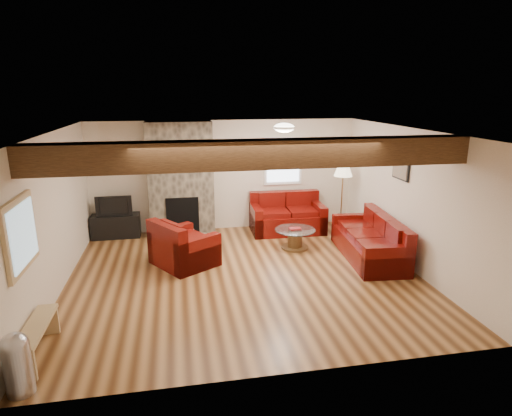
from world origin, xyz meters
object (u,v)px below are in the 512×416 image
(armchair_red, at_px, (184,242))
(television, at_px, (114,205))
(tv_cabinet, at_px, (116,226))
(sofa_three, at_px, (369,238))
(coffee_table, at_px, (295,239))
(loveseat, at_px, (287,213))
(floor_lamp, at_px, (343,174))

(armchair_red, bearing_deg, television, 5.38)
(television, bearing_deg, tv_cabinet, 0.00)
(armchair_red, bearing_deg, sofa_three, -128.39)
(coffee_table, bearing_deg, loveseat, 83.76)
(television, bearing_deg, floor_lamp, -6.33)
(loveseat, xyz_separation_m, tv_cabinet, (-3.80, 0.30, -0.18))
(television, height_order, floor_lamp, floor_lamp)
(armchair_red, bearing_deg, tv_cabinet, 5.38)
(armchair_red, height_order, coffee_table, armchair_red)
(loveseat, height_order, armchair_red, loveseat)
(floor_lamp, bearing_deg, armchair_red, -160.41)
(coffee_table, xyz_separation_m, television, (-3.68, 1.39, 0.53))
(sofa_three, bearing_deg, loveseat, -143.34)
(sofa_three, height_order, floor_lamp, floor_lamp)
(tv_cabinet, bearing_deg, coffee_table, -20.65)
(armchair_red, bearing_deg, coffee_table, -112.24)
(sofa_three, xyz_separation_m, floor_lamp, (0.06, 1.59, 0.95))
(loveseat, height_order, television, television)
(loveseat, height_order, floor_lamp, floor_lamp)
(sofa_three, bearing_deg, tv_cabinet, -108.40)
(tv_cabinet, bearing_deg, sofa_three, -23.46)
(loveseat, bearing_deg, tv_cabinet, 177.03)
(loveseat, distance_m, coffee_table, 1.12)
(sofa_three, relative_size, coffee_table, 2.55)
(sofa_three, distance_m, loveseat, 2.16)
(loveseat, height_order, coffee_table, loveseat)
(loveseat, xyz_separation_m, floor_lamp, (1.19, -0.25, 0.92))
(loveseat, bearing_deg, television, 177.03)
(sofa_three, xyz_separation_m, tv_cabinet, (-4.93, 2.14, -0.15))
(tv_cabinet, xyz_separation_m, floor_lamp, (4.99, -0.55, 1.10))
(armchair_red, bearing_deg, loveseat, -90.35)
(tv_cabinet, distance_m, floor_lamp, 5.14)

